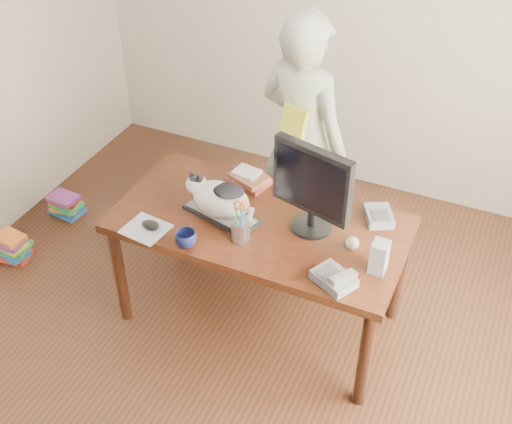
% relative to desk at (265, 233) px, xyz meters
% --- Properties ---
extents(room, '(4.50, 4.50, 4.50)m').
position_rel_desk_xyz_m(room, '(0.00, -0.68, 0.75)').
color(room, black).
rests_on(room, ground).
extents(desk, '(1.60, 0.80, 0.75)m').
position_rel_desk_xyz_m(desk, '(0.00, 0.00, 0.00)').
color(desk, black).
rests_on(desk, ground).
extents(keyboard, '(0.46, 0.26, 0.03)m').
position_rel_desk_xyz_m(keyboard, '(-0.21, -0.13, 0.16)').
color(keyboard, black).
rests_on(keyboard, desk).
extents(cat, '(0.43, 0.27, 0.24)m').
position_rel_desk_xyz_m(cat, '(-0.22, -0.12, 0.27)').
color(cat, silver).
rests_on(cat, keyboard).
extents(monitor, '(0.45, 0.27, 0.51)m').
position_rel_desk_xyz_m(monitor, '(0.27, -0.03, 0.44)').
color(monitor, black).
rests_on(monitor, desk).
extents(pen_cup, '(0.11, 0.11, 0.25)m').
position_rel_desk_xyz_m(pen_cup, '(-0.03, -0.25, 0.22)').
color(pen_cup, '#95949A').
rests_on(pen_cup, desk).
extents(mousepad, '(0.25, 0.23, 0.01)m').
position_rel_desk_xyz_m(mousepad, '(-0.53, -0.39, 0.15)').
color(mousepad, silver).
rests_on(mousepad, desk).
extents(mouse, '(0.11, 0.08, 0.04)m').
position_rel_desk_xyz_m(mouse, '(-0.51, -0.37, 0.17)').
color(mouse, black).
rests_on(mouse, mousepad).
extents(coffee_mug, '(0.14, 0.14, 0.09)m').
position_rel_desk_xyz_m(coffee_mug, '(-0.27, -0.42, 0.19)').
color(coffee_mug, black).
rests_on(coffee_mug, desk).
extents(phone, '(0.24, 0.22, 0.09)m').
position_rel_desk_xyz_m(phone, '(0.52, -0.36, 0.18)').
color(phone, slate).
rests_on(phone, desk).
extents(speaker, '(0.08, 0.09, 0.18)m').
position_rel_desk_xyz_m(speaker, '(0.69, -0.19, 0.24)').
color(speaker, gray).
rests_on(speaker, desk).
extents(baseball, '(0.07, 0.07, 0.07)m').
position_rel_desk_xyz_m(baseball, '(0.52, -0.09, 0.18)').
color(baseball, beige).
rests_on(baseball, desk).
extents(book_stack, '(0.26, 0.22, 0.09)m').
position_rel_desk_xyz_m(book_stack, '(-0.20, 0.21, 0.19)').
color(book_stack, '#4A1713').
rests_on(book_stack, desk).
extents(calculator, '(0.21, 0.23, 0.06)m').
position_rel_desk_xyz_m(calculator, '(0.59, 0.20, 0.17)').
color(calculator, slate).
rests_on(calculator, desk).
extents(person, '(0.70, 0.56, 1.69)m').
position_rel_desk_xyz_m(person, '(-0.03, 0.64, 0.24)').
color(person, white).
rests_on(person, ground).
extents(held_book, '(0.18, 0.14, 0.22)m').
position_rel_desk_xyz_m(held_book, '(-0.03, 0.47, 0.45)').
color(held_book, gold).
rests_on(held_book, person).
extents(book_pile_a, '(0.27, 0.22, 0.18)m').
position_rel_desk_xyz_m(book_pile_a, '(-1.75, -0.28, -0.51)').
color(book_pile_a, '#AA2118').
rests_on(book_pile_a, ground).
extents(book_pile_b, '(0.26, 0.20, 0.15)m').
position_rel_desk_xyz_m(book_pile_b, '(-1.72, 0.27, -0.53)').
color(book_pile_b, '#195098').
rests_on(book_pile_b, ground).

